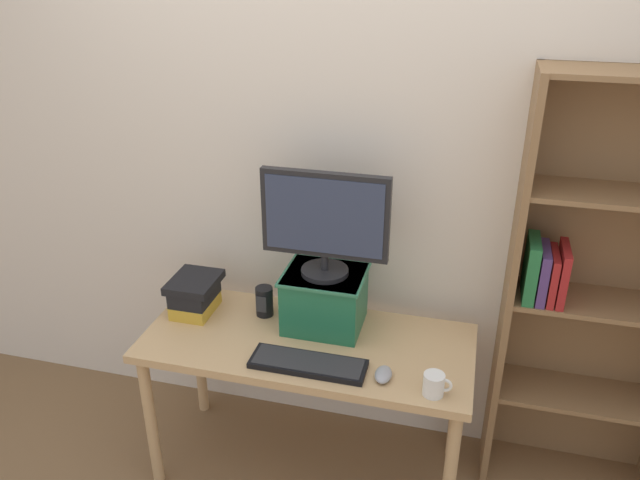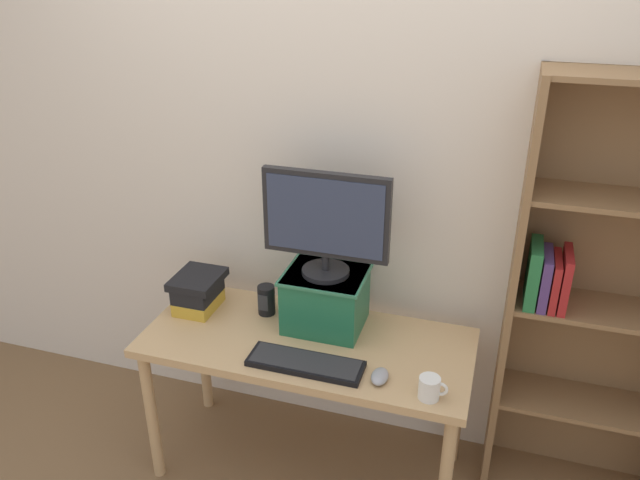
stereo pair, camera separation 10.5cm
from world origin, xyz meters
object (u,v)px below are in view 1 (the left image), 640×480
keyboard (308,364)px  computer_mouse (383,374)px  desk (307,356)px  riser_box (325,298)px  bookshelf_unit (595,298)px  coffee_mug (434,384)px  book_stack (195,294)px  desk_speaker (264,301)px  computer_monitor (325,221)px

keyboard → computer_mouse: 0.29m
desk → keyboard: size_ratio=3.00×
computer_mouse → keyboard: bearing=-179.9°
riser_box → bookshelf_unit: bearing=7.4°
computer_mouse → coffee_mug: (0.19, -0.04, 0.03)m
keyboard → book_stack: (-0.59, 0.26, 0.07)m
desk → bookshelf_unit: bookshelf_unit is taller
bookshelf_unit → coffee_mug: bearing=-139.9°
bookshelf_unit → coffee_mug: size_ratio=16.93×
riser_box → coffee_mug: riser_box is taller
book_stack → riser_box: bearing=3.7°
desk_speaker → desk: bearing=-30.8°
computer_monitor → desk: bearing=-108.1°
computer_mouse → coffee_mug: size_ratio=0.98×
bookshelf_unit → desk: bearing=-166.5°
riser_box → coffee_mug: size_ratio=3.19×
coffee_mug → riser_box: bearing=145.4°
desk → bookshelf_unit: size_ratio=0.75×
riser_box → computer_mouse: size_ratio=3.27×
desk → computer_mouse: (0.35, -0.17, 0.10)m
riser_box → computer_mouse: (0.30, -0.30, -0.11)m
bookshelf_unit → keyboard: bearing=-157.4°
bookshelf_unit → desk_speaker: size_ratio=13.46×
riser_box → computer_mouse: 0.44m
desk_speaker → coffee_mug: bearing=-24.6°
riser_box → computer_monitor: computer_monitor is taller
desk_speaker → keyboard: bearing=-47.4°
computer_mouse → desk_speaker: 0.66m
bookshelf_unit → riser_box: size_ratio=5.31×
riser_box → computer_monitor: bearing=-90.0°
riser_box → book_stack: riser_box is taller
desk → book_stack: 0.57m
computer_mouse → coffee_mug: coffee_mug is taller
riser_box → book_stack: 0.58m
desk → bookshelf_unit: bearing=13.5°
desk → riser_box: bearing=72.1°
computer_monitor → book_stack: (-0.58, -0.04, -0.40)m
coffee_mug → book_stack: bearing=164.2°
book_stack → bookshelf_unit: bearing=6.1°
riser_box → computer_monitor: (0.00, -0.00, 0.36)m
desk → book_stack: size_ratio=5.80×
bookshelf_unit → computer_mouse: bookshelf_unit is taller
desk → keyboard: 0.20m
coffee_mug → desk_speaker: (-0.77, 0.35, 0.02)m
keyboard → computer_monitor: bearing=92.1°
coffee_mug → computer_monitor: bearing=145.5°
keyboard → desk: bearing=107.1°
keyboard → coffee_mug: bearing=-5.0°
computer_monitor → keyboard: computer_monitor is taller
book_stack → desk_speaker: bearing=8.8°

